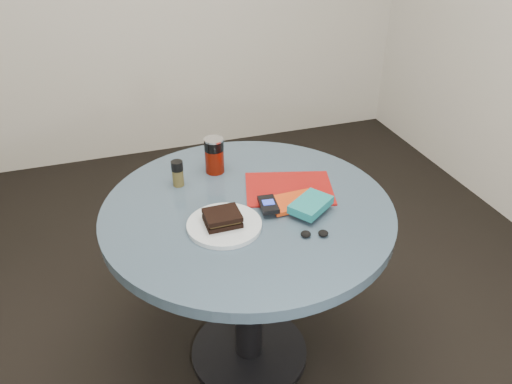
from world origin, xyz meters
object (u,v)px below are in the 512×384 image
object	(u,v)px
plate	(224,225)
novel	(311,205)
soda_can	(214,155)
red_book	(293,202)
pepper_grinder	(178,173)
mp3_player	(268,204)
sandwich	(222,218)
headphones	(315,234)
table	(248,244)
magazine	(289,188)

from	to	relation	value
plate	novel	world-z (taller)	novel
novel	soda_can	bearing A→B (deg)	86.97
red_book	novel	xyz separation A→B (m)	(0.04, -0.06, 0.02)
pepper_grinder	mp3_player	size ratio (longest dim) A/B	0.93
sandwich	novel	xyz separation A→B (m)	(0.30, -0.02, -0.00)
novel	pepper_grinder	bearing A→B (deg)	105.48
mp3_player	headphones	world-z (taller)	mp3_player
table	red_book	size ratio (longest dim) A/B	6.09
red_book	soda_can	bearing A→B (deg)	119.83
soda_can	mp3_player	distance (m)	0.34
table	pepper_grinder	size ratio (longest dim) A/B	10.25
red_book	headphones	xyz separation A→B (m)	(-0.00, -0.18, -0.00)
novel	headphones	bearing A→B (deg)	-142.78
mp3_player	sandwich	bearing A→B (deg)	-167.08
table	sandwich	bearing A→B (deg)	-140.91
sandwich	mp3_player	bearing A→B (deg)	12.92
soda_can	pepper_grinder	world-z (taller)	soda_can
table	magazine	xyz separation A→B (m)	(0.17, 0.06, 0.17)
plate	soda_can	bearing A→B (deg)	80.35
headphones	pepper_grinder	bearing A→B (deg)	128.21
sandwich	mp3_player	size ratio (longest dim) A/B	1.08
sandwich	pepper_grinder	size ratio (longest dim) A/B	1.16
table	red_book	bearing A→B (deg)	-16.77
soda_can	pepper_grinder	size ratio (longest dim) A/B	1.41
magazine	red_book	bearing A→B (deg)	-88.47
novel	red_book	bearing A→B (deg)	86.20
plate	novel	distance (m)	0.30
magazine	sandwich	bearing A→B (deg)	-136.85
plate	mp3_player	bearing A→B (deg)	13.99
sandwich	novel	size ratio (longest dim) A/B	0.78
magazine	headphones	size ratio (longest dim) A/B	3.33
soda_can	red_book	size ratio (longest dim) A/B	0.84
sandwich	plate	bearing A→B (deg)	-24.29
sandwich	red_book	bearing A→B (deg)	10.17
plate	pepper_grinder	size ratio (longest dim) A/B	2.47
novel	plate	bearing A→B (deg)	142.47
soda_can	pepper_grinder	distance (m)	0.16
sandwich	mp3_player	world-z (taller)	sandwich
pepper_grinder	headphones	distance (m)	0.56
table	plate	bearing A→B (deg)	-139.03
table	plate	world-z (taller)	plate
table	pepper_grinder	distance (m)	0.36
sandwich	magazine	xyz separation A→B (m)	(0.29, 0.15, -0.03)
table	novel	distance (m)	0.29
novel	mp3_player	distance (m)	0.14
soda_can	sandwich	bearing A→B (deg)	-100.45
table	magazine	bearing A→B (deg)	18.15
magazine	headphones	distance (m)	0.29
soda_can	headphones	size ratio (longest dim) A/B	1.48
soda_can	headphones	bearing A→B (deg)	-68.60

